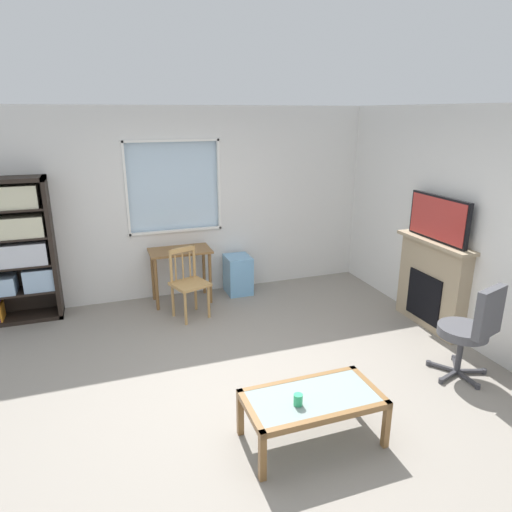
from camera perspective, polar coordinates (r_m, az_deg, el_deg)
The scene contains 12 objects.
ground at distance 4.61m, azimuth -2.33°, elevation -15.96°, with size 6.42×6.18×0.02m, color gray.
wall_back_with_window at distance 6.49m, azimuth -9.21°, elevation 6.26°, with size 5.42×0.15×2.62m.
wall_right at distance 5.49m, azimuth 26.34°, elevation 2.82°, with size 0.12×5.38×2.62m, color silver.
bookshelf at distance 6.31m, azimuth -27.95°, elevation 1.11°, with size 0.90×0.38×1.80m.
desk_under_window at distance 6.30m, azimuth -9.44°, elevation -0.41°, with size 0.83×0.47×0.75m.
wooden_chair at distance 5.87m, azimuth -8.44°, elevation -3.29°, with size 0.53×0.52×0.90m.
plastic_drawer_unit at distance 6.64m, azimuth -2.26°, elevation -2.32°, with size 0.35×0.40×0.56m, color #72ADDB.
fireplace at distance 5.92m, azimuth 21.09°, elevation -3.24°, with size 0.26×1.13×1.10m.
tv at distance 5.69m, azimuth 21.84°, elevation 4.36°, with size 0.06×0.93×0.53m.
office_chair at distance 4.91m, azimuth 25.41°, elevation -8.05°, with size 0.58×0.56×1.00m.
coffee_table at distance 3.80m, azimuth 7.08°, elevation -17.69°, with size 1.08×0.57×0.41m.
sippy_cup at distance 3.64m, azimuth 5.28°, elevation -17.45°, with size 0.07×0.07×0.09m, color #33B770.
Camera 1 is at (-1.11, -3.68, 2.54)m, focal length 32.00 mm.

